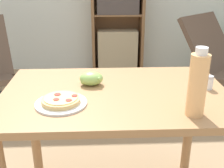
# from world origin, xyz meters

# --- Properties ---
(dining_table) EXTENTS (1.13, 0.73, 0.74)m
(dining_table) POSITION_xyz_m (0.04, 0.10, 0.63)
(dining_table) COLOR #A37549
(dining_table) RESTS_ON ground_plane
(pizza_on_plate) EXTENTS (0.23, 0.23, 0.04)m
(pizza_on_plate) POSITION_xyz_m (-0.21, -0.03, 0.75)
(pizza_on_plate) COLOR white
(pizza_on_plate) RESTS_ON dining_table
(grape_bunch) EXTENTS (0.12, 0.10, 0.07)m
(grape_bunch) POSITION_xyz_m (-0.08, 0.19, 0.77)
(grape_bunch) COLOR #93BC5B
(grape_bunch) RESTS_ON dining_table
(drink_bottle) EXTENTS (0.08, 0.08, 0.29)m
(drink_bottle) POSITION_xyz_m (0.36, -0.15, 0.88)
(drink_bottle) COLOR #EFB270
(drink_bottle) RESTS_ON dining_table
(salt_shaker) EXTENTS (0.04, 0.04, 0.07)m
(salt_shaker) POSITION_xyz_m (0.51, 0.11, 0.77)
(salt_shaker) COLOR white
(salt_shaker) RESTS_ON dining_table
(lounge_chair_far) EXTENTS (0.89, 0.96, 0.88)m
(lounge_chair_far) POSITION_xyz_m (1.17, 1.43, 0.29)
(lounge_chair_far) COLOR black
(lounge_chair_far) RESTS_ON ground_plane
(bookshelf) EXTENTS (0.66, 0.31, 1.55)m
(bookshelf) POSITION_xyz_m (0.20, 2.44, 0.71)
(bookshelf) COLOR brown
(bookshelf) RESTS_ON ground_plane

